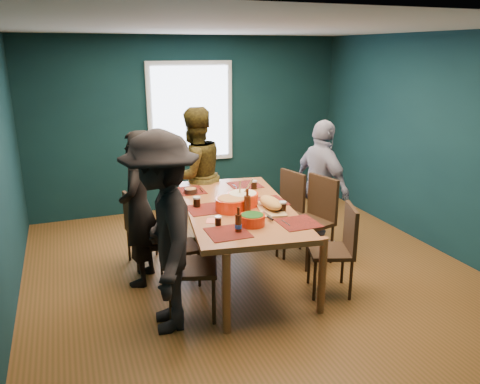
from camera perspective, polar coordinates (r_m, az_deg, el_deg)
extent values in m
cube|color=brown|center=(5.60, 1.07, -9.41)|extent=(5.00, 5.00, 0.01)
cube|color=silver|center=(5.02, 1.25, 19.44)|extent=(5.00, 5.00, 0.01)
cube|color=#0E2C2F|center=(6.49, 22.22, 5.65)|extent=(0.01, 5.00, 2.70)
cube|color=#0E2C2F|center=(7.48, -6.07, 8.16)|extent=(5.00, 0.01, 2.70)
cube|color=#0E2C2F|center=(3.07, 18.87, -5.62)|extent=(5.00, 0.01, 2.70)
cube|color=silver|center=(7.43, -6.05, 9.65)|extent=(1.35, 0.06, 1.55)
cube|color=#A95E32|center=(5.14, -0.28, -1.95)|extent=(1.43, 2.36, 0.06)
cylinder|color=#A95E32|center=(4.28, -1.65, -12.26)|extent=(0.08, 0.08, 0.79)
cylinder|color=#A95E32|center=(4.65, 9.99, -10.00)|extent=(0.08, 0.08, 0.79)
cylinder|color=#A95E32|center=(6.08, -8.00, -3.31)|extent=(0.08, 0.08, 0.79)
cylinder|color=#A95E32|center=(6.34, 0.63, -2.26)|extent=(0.08, 0.08, 0.79)
cube|color=black|center=(5.68, -11.39, -4.54)|extent=(0.46, 0.46, 0.04)
cube|color=black|center=(5.55, -13.32, -2.54)|extent=(0.09, 0.40, 0.44)
cylinder|color=black|center=(5.57, -12.40, -7.57)|extent=(0.03, 0.03, 0.41)
cylinder|color=black|center=(5.67, -9.04, -6.95)|extent=(0.03, 0.03, 0.41)
cylinder|color=black|center=(5.88, -13.39, -6.31)|extent=(0.03, 0.03, 0.41)
cylinder|color=black|center=(5.97, -10.19, -5.75)|extent=(0.03, 0.03, 0.41)
cube|color=black|center=(5.17, -7.42, -6.72)|extent=(0.40, 0.40, 0.04)
cube|color=black|center=(5.04, -9.47, -4.56)|extent=(0.05, 0.39, 0.43)
cylinder|color=black|center=(5.07, -8.67, -9.97)|extent=(0.03, 0.03, 0.40)
cylinder|color=black|center=(5.15, -5.00, -9.39)|extent=(0.03, 0.03, 0.40)
cylinder|color=black|center=(5.37, -9.56, -8.43)|extent=(0.03, 0.03, 0.40)
cylinder|color=black|center=(5.44, -6.09, -7.92)|extent=(0.03, 0.03, 0.40)
cube|color=black|center=(4.53, -5.84, -9.13)|extent=(0.58, 0.58, 0.04)
cube|color=black|center=(4.43, -8.66, -5.95)|extent=(0.18, 0.46, 0.51)
cylinder|color=black|center=(4.49, -8.42, -13.23)|extent=(0.04, 0.04, 0.47)
cylinder|color=black|center=(4.47, -3.22, -13.19)|extent=(0.04, 0.04, 0.47)
cylinder|color=black|center=(4.84, -8.05, -10.88)|extent=(0.04, 0.04, 0.47)
cylinder|color=black|center=(4.82, -3.27, -10.82)|extent=(0.04, 0.04, 0.47)
cube|color=black|center=(6.01, 4.88, -2.55)|extent=(0.55, 0.55, 0.04)
cube|color=black|center=(6.05, 6.42, 0.22)|extent=(0.15, 0.45, 0.49)
cylinder|color=black|center=(5.84, 4.57, -5.76)|extent=(0.03, 0.03, 0.46)
cylinder|color=black|center=(6.08, 7.39, -4.92)|extent=(0.03, 0.03, 0.46)
cylinder|color=black|center=(6.12, 2.26, -4.63)|extent=(0.03, 0.03, 0.46)
cylinder|color=black|center=(6.35, 5.04, -3.88)|extent=(0.03, 0.03, 0.46)
cube|color=black|center=(5.66, 8.39, -3.70)|extent=(0.57, 0.57, 0.04)
cube|color=black|center=(5.71, 10.06, -0.62)|extent=(0.16, 0.47, 0.51)
cylinder|color=black|center=(5.50, 8.19, -7.30)|extent=(0.04, 0.04, 0.48)
cylinder|color=black|center=(5.76, 11.13, -6.28)|extent=(0.04, 0.04, 0.48)
cylinder|color=black|center=(5.77, 5.44, -6.00)|extent=(0.04, 0.04, 0.48)
cylinder|color=black|center=(6.02, 8.36, -5.09)|extent=(0.04, 0.04, 0.48)
cube|color=black|center=(5.01, 10.96, -7.12)|extent=(0.55, 0.55, 0.04)
cube|color=black|center=(4.96, 13.34, -4.32)|extent=(0.18, 0.42, 0.47)
cylinder|color=black|center=(4.92, 9.09, -10.63)|extent=(0.03, 0.03, 0.44)
cylinder|color=black|center=(4.99, 13.35, -10.45)|extent=(0.03, 0.03, 0.44)
cylinder|color=black|center=(5.24, 8.39, -8.77)|extent=(0.03, 0.03, 0.44)
cylinder|color=black|center=(5.32, 12.39, -8.63)|extent=(0.03, 0.03, 0.44)
imported|color=black|center=(5.13, -12.22, -2.04)|extent=(0.61, 0.73, 1.69)
imported|color=black|center=(6.17, -5.54, 1.99)|extent=(1.04, 0.91, 1.79)
imported|color=white|center=(5.96, 9.87, 0.66)|extent=(0.54, 1.03, 1.67)
imported|color=black|center=(4.22, -9.40, -4.99)|extent=(0.81, 1.26, 1.84)
cylinder|color=red|center=(4.95, -1.06, -1.52)|extent=(0.34, 0.34, 0.14)
cylinder|color=#5A8E33|center=(4.93, -1.06, -0.84)|extent=(0.30, 0.30, 0.02)
cylinder|color=red|center=(5.12, 0.35, -0.88)|extent=(0.34, 0.34, 0.14)
cylinder|color=beige|center=(5.10, 0.35, -0.21)|extent=(0.30, 0.30, 0.02)
cylinder|color=tan|center=(5.10, 0.82, 0.39)|extent=(0.10, 0.19, 0.27)
cylinder|color=tan|center=(5.08, -0.01, 0.30)|extent=(0.08, 0.19, 0.27)
cylinder|color=red|center=(4.55, 1.51, -3.43)|extent=(0.25, 0.25, 0.10)
cylinder|color=#124814|center=(4.53, 1.51, -2.88)|extent=(0.22, 0.22, 0.02)
cube|color=tan|center=(5.00, 3.73, -2.07)|extent=(0.36, 0.55, 0.02)
ellipsoid|color=gold|center=(4.98, 3.75, -1.31)|extent=(0.27, 0.43, 0.12)
cube|color=silver|center=(4.77, 3.40, -2.78)|extent=(0.03, 0.20, 0.00)
cylinder|color=black|center=(4.66, 3.68, -3.20)|extent=(0.03, 0.11, 0.02)
sphere|color=#195513|center=(4.88, 4.29, -1.62)|extent=(0.04, 0.04, 0.04)
sphere|color=#195513|center=(4.98, 3.75, -1.24)|extent=(0.04, 0.04, 0.04)
sphere|color=#195513|center=(5.07, 3.23, -0.87)|extent=(0.04, 0.04, 0.04)
cylinder|color=black|center=(5.57, -6.02, 0.11)|extent=(0.16, 0.16, 0.06)
cylinder|color=#5A8E33|center=(5.56, -6.03, 0.37)|extent=(0.13, 0.13, 0.02)
cylinder|color=#421A0B|center=(4.36, -0.20, -3.83)|extent=(0.06, 0.06, 0.18)
cylinder|color=#421A0B|center=(4.32, -0.20, -2.31)|extent=(0.03, 0.03, 0.07)
cylinder|color=#1849AE|center=(4.37, -0.20, -4.19)|extent=(0.07, 0.07, 0.04)
cylinder|color=#421A0B|center=(4.83, 0.90, -1.62)|extent=(0.07, 0.07, 0.20)
cylinder|color=#421A0B|center=(4.79, 0.90, -0.06)|extent=(0.03, 0.03, 0.08)
cylinder|color=black|center=(4.55, -2.69, -3.55)|extent=(0.06, 0.06, 0.09)
cylinder|color=#B9BDC4|center=(4.53, -2.70, -3.08)|extent=(0.07, 0.07, 0.01)
cylinder|color=black|center=(4.92, 5.19, -1.84)|extent=(0.08, 0.08, 0.11)
cylinder|color=#B9BDC4|center=(4.91, 5.21, -1.28)|extent=(0.08, 0.08, 0.02)
cylinder|color=black|center=(5.73, 1.72, 0.88)|extent=(0.07, 0.07, 0.10)
cylinder|color=#B9BDC4|center=(5.72, 1.73, 1.32)|extent=(0.08, 0.08, 0.02)
cylinder|color=black|center=(5.08, -5.29, -1.24)|extent=(0.08, 0.08, 0.11)
cylinder|color=#B9BDC4|center=(5.07, -5.30, -0.70)|extent=(0.08, 0.08, 0.02)
cube|color=#F77468|center=(5.30, 3.04, -1.03)|extent=(0.18, 0.18, 0.00)
cube|color=#F77468|center=(4.68, -3.25, -3.52)|extent=(0.19, 0.19, 0.00)
cube|color=#F77468|center=(4.69, 6.80, -3.56)|extent=(0.15, 0.15, 0.00)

